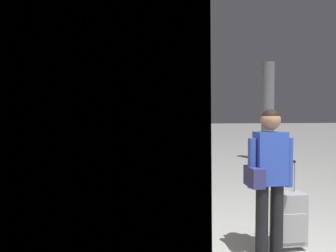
{
  "coord_description": "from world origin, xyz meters",
  "views": [
    {
      "loc": [
        -1.79,
        -2.14,
        1.63
      ],
      "look_at": [
        -0.47,
        4.58,
        1.4
      ],
      "focal_mm": 29.22,
      "sensor_mm": 36.0,
      "label": 1
    }
  ],
  "objects_px": {
    "passenger_near": "(142,126)",
    "suitcase_far": "(164,134)",
    "rolling_suitcase_foreground": "(289,218)",
    "platform_pillar": "(268,114)",
    "high_speed_train": "(61,85)",
    "passenger_mid": "(150,128)",
    "duffel_bag_near": "(147,140)",
    "duffel_bag_mid": "(145,143)",
    "passenger_far": "(159,126)",
    "traveller_foreground": "(269,172)"
  },
  "relations": [
    {
      "from": "passenger_near",
      "to": "suitcase_far",
      "type": "distance_m",
      "value": 2.73
    },
    {
      "from": "rolling_suitcase_foreground",
      "to": "passenger_near",
      "type": "bearing_deg",
      "value": 91.36
    },
    {
      "from": "platform_pillar",
      "to": "rolling_suitcase_foreground",
      "type": "bearing_deg",
      "value": -119.07
    },
    {
      "from": "high_speed_train",
      "to": "rolling_suitcase_foreground",
      "type": "bearing_deg",
      "value": -54.36
    },
    {
      "from": "platform_pillar",
      "to": "passenger_near",
      "type": "bearing_deg",
      "value": 113.37
    },
    {
      "from": "passenger_near",
      "to": "passenger_mid",
      "type": "distance_m",
      "value": 2.35
    },
    {
      "from": "duffel_bag_near",
      "to": "suitcase_far",
      "type": "bearing_deg",
      "value": 55.67
    },
    {
      "from": "rolling_suitcase_foreground",
      "to": "platform_pillar",
      "type": "bearing_deg",
      "value": 60.93
    },
    {
      "from": "duffel_bag_mid",
      "to": "rolling_suitcase_foreground",
      "type": "bearing_deg",
      "value": -87.88
    },
    {
      "from": "duffel_bag_near",
      "to": "duffel_bag_mid",
      "type": "bearing_deg",
      "value": -99.88
    },
    {
      "from": "passenger_far",
      "to": "platform_pillar",
      "type": "distance_m",
      "value": 11.14
    },
    {
      "from": "passenger_mid",
      "to": "duffel_bag_mid",
      "type": "distance_m",
      "value": 0.98
    },
    {
      "from": "suitcase_far",
      "to": "traveller_foreground",
      "type": "bearing_deg",
      "value": -96.21
    },
    {
      "from": "high_speed_train",
      "to": "duffel_bag_near",
      "type": "relative_size",
      "value": 60.95
    },
    {
      "from": "rolling_suitcase_foreground",
      "to": "passenger_near",
      "type": "xyz_separation_m",
      "value": [
        -0.35,
        14.82,
        0.63
      ]
    },
    {
      "from": "duffel_bag_near",
      "to": "duffel_bag_mid",
      "type": "height_order",
      "value": "same"
    },
    {
      "from": "high_speed_train",
      "to": "passenger_mid",
      "type": "relative_size",
      "value": 15.35
    },
    {
      "from": "passenger_mid",
      "to": "suitcase_far",
      "type": "relative_size",
      "value": 1.78
    },
    {
      "from": "passenger_mid",
      "to": "passenger_far",
      "type": "distance_m",
      "value": 4.71
    },
    {
      "from": "rolling_suitcase_foreground",
      "to": "duffel_bag_near",
      "type": "xyz_separation_m",
      "value": [
        -0.03,
        14.54,
        -0.22
      ]
    },
    {
      "from": "duffel_bag_mid",
      "to": "platform_pillar",
      "type": "bearing_deg",
      "value": -57.31
    },
    {
      "from": "duffel_bag_near",
      "to": "passenger_far",
      "type": "height_order",
      "value": "passenger_far"
    },
    {
      "from": "platform_pillar",
      "to": "passenger_mid",
      "type": "bearing_deg",
      "value": 119.1
    },
    {
      "from": "platform_pillar",
      "to": "high_speed_train",
      "type": "bearing_deg",
      "value": -170.06
    },
    {
      "from": "high_speed_train",
      "to": "passenger_mid",
      "type": "bearing_deg",
      "value": 65.85
    },
    {
      "from": "traveller_foreground",
      "to": "suitcase_far",
      "type": "height_order",
      "value": "traveller_foreground"
    },
    {
      "from": "passenger_mid",
      "to": "platform_pillar",
      "type": "distance_m",
      "value": 7.3
    },
    {
      "from": "traveller_foreground",
      "to": "passenger_near",
      "type": "relative_size",
      "value": 1.01
    },
    {
      "from": "duffel_bag_mid",
      "to": "duffel_bag_near",
      "type": "bearing_deg",
      "value": 80.12
    },
    {
      "from": "traveller_foreground",
      "to": "platform_pillar",
      "type": "xyz_separation_m",
      "value": [
        3.77,
        6.27,
        0.73
      ]
    },
    {
      "from": "passenger_far",
      "to": "platform_pillar",
      "type": "xyz_separation_m",
      "value": [
        2.25,
        -10.89,
        0.75
      ]
    },
    {
      "from": "suitcase_far",
      "to": "platform_pillar",
      "type": "height_order",
      "value": "platform_pillar"
    },
    {
      "from": "traveller_foreground",
      "to": "duffel_bag_mid",
      "type": "xyz_separation_m",
      "value": [
        -0.08,
        12.27,
        -0.84
      ]
    },
    {
      "from": "high_speed_train",
      "to": "duffel_bag_mid",
      "type": "distance_m",
      "value": 8.19
    },
    {
      "from": "rolling_suitcase_foreground",
      "to": "passenger_far",
      "type": "relative_size",
      "value": 0.65
    },
    {
      "from": "traveller_foreground",
      "to": "passenger_mid",
      "type": "xyz_separation_m",
      "value": [
        0.24,
        12.62,
        0.02
      ]
    },
    {
      "from": "high_speed_train",
      "to": "rolling_suitcase_foreground",
      "type": "relative_size",
      "value": 24.77
    },
    {
      "from": "duffel_bag_mid",
      "to": "passenger_far",
      "type": "relative_size",
      "value": 0.26
    },
    {
      "from": "high_speed_train",
      "to": "suitcase_far",
      "type": "height_order",
      "value": "high_speed_train"
    },
    {
      "from": "duffel_bag_near",
      "to": "passenger_mid",
      "type": "height_order",
      "value": "passenger_mid"
    },
    {
      "from": "high_speed_train",
      "to": "duffel_bag_mid",
      "type": "height_order",
      "value": "high_speed_train"
    },
    {
      "from": "high_speed_train",
      "to": "rolling_suitcase_foreground",
      "type": "xyz_separation_m",
      "value": [
        3.52,
        -4.91,
        -2.12
      ]
    },
    {
      "from": "traveller_foreground",
      "to": "suitcase_far",
      "type": "relative_size",
      "value": 1.75
    },
    {
      "from": "platform_pillar",
      "to": "duffel_bag_mid",
      "type": "bearing_deg",
      "value": 122.69
    },
    {
      "from": "passenger_near",
      "to": "passenger_mid",
      "type": "height_order",
      "value": "passenger_mid"
    },
    {
      "from": "suitcase_far",
      "to": "passenger_near",
      "type": "bearing_deg",
      "value": -133.51
    },
    {
      "from": "high_speed_train",
      "to": "passenger_near",
      "type": "xyz_separation_m",
      "value": [
        3.17,
        9.91,
        -1.49
      ]
    },
    {
      "from": "high_speed_train",
      "to": "traveller_foreground",
      "type": "bearing_deg",
      "value": -58.01
    },
    {
      "from": "duffel_bag_mid",
      "to": "suitcase_far",
      "type": "distance_m",
      "value": 4.99
    },
    {
      "from": "passenger_far",
      "to": "suitcase_far",
      "type": "relative_size",
      "value": 1.71
    }
  ]
}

